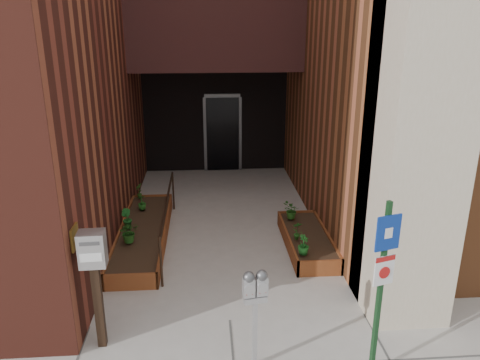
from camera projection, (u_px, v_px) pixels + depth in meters
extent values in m
plane|color=#9E9991|center=(230.00, 320.00, 6.78)|extent=(80.00, 80.00, 0.00)
cube|color=#B7A78D|center=(412.00, 168.00, 6.44)|extent=(1.10, 1.20, 4.40)
cube|color=black|center=(215.00, 26.00, 11.14)|extent=(4.20, 2.00, 2.00)
cube|color=black|center=(215.00, 118.00, 13.28)|extent=(4.00, 0.30, 3.00)
cube|color=black|center=(223.00, 134.00, 13.27)|extent=(0.90, 0.06, 2.10)
cube|color=#B79338|center=(74.00, 237.00, 5.97)|extent=(0.04, 0.30, 0.30)
cube|color=maroon|center=(130.00, 282.00, 7.49)|extent=(0.90, 0.04, 0.30)
cube|color=maroon|center=(153.00, 201.00, 10.85)|extent=(0.90, 0.04, 0.30)
cube|color=maroon|center=(121.00, 235.00, 9.14)|extent=(0.04, 3.60, 0.30)
cube|color=maroon|center=(165.00, 233.00, 9.20)|extent=(0.04, 3.60, 0.30)
cube|color=black|center=(144.00, 235.00, 9.18)|extent=(0.82, 3.52, 0.26)
cube|color=maroon|center=(320.00, 268.00, 7.91)|extent=(0.80, 0.04, 0.30)
cube|color=maroon|center=(296.00, 217.00, 9.94)|extent=(0.80, 0.04, 0.30)
cube|color=maroon|center=(287.00, 241.00, 8.90)|extent=(0.04, 2.20, 0.30)
cube|color=maroon|center=(327.00, 239.00, 8.95)|extent=(0.04, 2.20, 0.30)
cube|color=black|center=(307.00, 241.00, 8.93)|extent=(0.72, 2.12, 0.26)
cylinder|color=black|center=(161.00, 262.00, 7.51)|extent=(0.04, 0.04, 0.90)
cylinder|color=black|center=(173.00, 191.00, 10.62)|extent=(0.04, 0.04, 0.90)
cylinder|color=black|center=(167.00, 200.00, 8.92)|extent=(0.04, 3.30, 0.04)
cube|color=#AAAAAC|center=(255.00, 334.00, 5.75)|extent=(0.06, 0.06, 0.93)
cube|color=#AAAAAC|center=(255.00, 299.00, 5.59)|extent=(0.29, 0.15, 0.07)
cube|color=#AAAAAC|center=(249.00, 287.00, 5.51)|extent=(0.15, 0.11, 0.24)
sphere|color=#59595B|center=(249.00, 277.00, 5.47)|extent=(0.14, 0.14, 0.14)
cube|color=white|center=(250.00, 288.00, 5.46)|extent=(0.08, 0.02, 0.05)
cube|color=#B21414|center=(250.00, 294.00, 5.49)|extent=(0.08, 0.02, 0.03)
cube|color=#AAAAAC|center=(262.00, 286.00, 5.55)|extent=(0.15, 0.11, 0.24)
sphere|color=#59595B|center=(262.00, 275.00, 5.50)|extent=(0.14, 0.14, 0.14)
cube|color=white|center=(263.00, 287.00, 5.50)|extent=(0.08, 0.02, 0.05)
cube|color=#B21414|center=(263.00, 292.00, 5.52)|extent=(0.08, 0.02, 0.03)
cube|color=#153C1C|center=(380.00, 293.00, 5.40)|extent=(0.06, 0.06, 2.28)
cube|color=navy|center=(388.00, 233.00, 5.12)|extent=(0.30, 0.11, 0.42)
cube|color=white|center=(389.00, 233.00, 5.12)|extent=(0.10, 0.04, 0.12)
cube|color=white|center=(384.00, 270.00, 5.27)|extent=(0.25, 0.09, 0.36)
cube|color=#B21414|center=(386.00, 259.00, 5.22)|extent=(0.25, 0.09, 0.06)
cylinder|color=#B21414|center=(384.00, 273.00, 5.27)|extent=(0.14, 0.05, 0.15)
cube|color=black|center=(99.00, 306.00, 6.09)|extent=(0.11, 0.11, 1.21)
cube|color=#B9B9BC|center=(92.00, 249.00, 5.82)|extent=(0.34, 0.25, 0.46)
cube|color=#59595B|center=(89.00, 244.00, 5.66)|extent=(0.24, 0.02, 0.04)
cube|color=white|center=(91.00, 258.00, 5.72)|extent=(0.26, 0.02, 0.11)
imported|color=#1F5017|center=(129.00, 232.00, 8.46)|extent=(0.44, 0.44, 0.39)
imported|color=#18551B|center=(126.00, 219.00, 9.02)|extent=(0.30, 0.30, 0.39)
imported|color=#1E5719|center=(142.00, 202.00, 9.92)|extent=(0.25, 0.25, 0.32)
imported|color=#275618|center=(139.00, 191.00, 10.56)|extent=(0.23, 0.23, 0.35)
imported|color=#1A5E1E|center=(304.00, 245.00, 8.02)|extent=(0.28, 0.28, 0.35)
imported|color=#1E5618|center=(297.00, 230.00, 8.56)|extent=(0.20, 0.20, 0.36)
imported|color=#235919|center=(291.00, 211.00, 9.45)|extent=(0.45, 0.45, 0.35)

